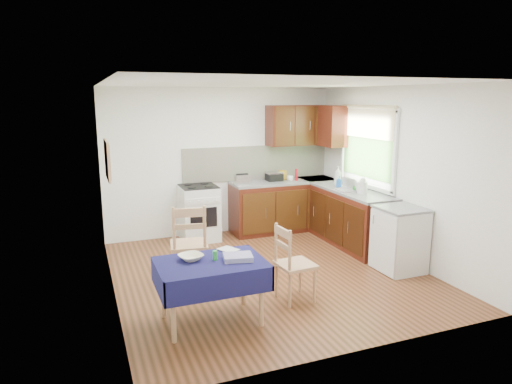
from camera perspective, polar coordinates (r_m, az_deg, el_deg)
name	(u,v)px	position (r m, az deg, el deg)	size (l,w,h in m)	color
floor	(269,273)	(6.28, 1.60, -10.05)	(4.20, 4.20, 0.00)	#452712
ceiling	(270,84)	(5.84, 1.75, 13.39)	(4.00, 4.20, 0.02)	white
wall_back	(222,162)	(7.88, -4.29, 3.82)	(4.00, 0.02, 2.50)	white
wall_front	(362,223)	(4.13, 13.12, -3.75)	(4.00, 0.02, 2.50)	white
wall_left	(109,194)	(5.49, -17.95, -0.21)	(0.02, 4.20, 2.50)	white
wall_right	(396,173)	(6.95, 17.05, 2.27)	(0.02, 4.20, 2.50)	white
base_cabinets	(314,212)	(7.79, 7.24, -2.48)	(1.90, 2.30, 0.86)	black
worktop_back	(284,182)	(8.04, 3.55, 1.31)	(1.90, 0.60, 0.04)	slate
worktop_right	(352,191)	(7.36, 11.93, 0.10)	(0.60, 1.70, 0.04)	slate
worktop_corner	(317,179)	(8.33, 7.62, 1.59)	(0.60, 0.60, 0.04)	slate
splashback	(257,163)	(8.09, 0.16, 3.69)	(2.70, 0.02, 0.60)	#F0ECCC
upper_cabinets	(310,125)	(8.13, 6.71, 8.26)	(1.20, 0.85, 0.70)	black
stove	(199,213)	(7.62, -7.14, -2.58)	(0.60, 0.61, 0.92)	silver
window	(367,141)	(7.44, 13.73, 6.15)	(0.04, 1.48, 1.26)	#325824
fridge	(400,239)	(6.53, 17.53, -5.65)	(0.58, 0.60, 0.89)	silver
corkboard	(108,160)	(5.73, -18.07, 3.81)	(0.04, 0.62, 0.47)	tan
dining_table	(211,271)	(4.82, -5.67, -9.83)	(1.11, 0.75, 0.67)	#100E3B
chair_far	(189,242)	(5.84, -8.36, -6.16)	(0.53, 0.53, 1.04)	tan
chair_near	(292,261)	(5.33, 4.54, -8.61)	(0.43, 0.43, 0.91)	tan
toaster	(242,179)	(7.63, -1.76, 1.58)	(0.25, 0.15, 0.19)	#B7B7BB
sandwich_press	(274,176)	(8.00, 2.29, 1.97)	(0.27, 0.23, 0.15)	black
sauce_bottle	(296,175)	(8.03, 5.07, 2.18)	(0.05, 0.05, 0.21)	red
yellow_packet	(283,175)	(8.11, 3.34, 2.13)	(0.12, 0.08, 0.16)	gold
dish_rack	(350,189)	(7.34, 11.70, 0.43)	(0.43, 0.32, 0.20)	#929398
kettle	(363,187)	(7.09, 13.18, 0.66)	(0.14, 0.14, 0.24)	silver
cup	(290,178)	(8.00, 4.28, 1.72)	(0.11, 0.11, 0.09)	white
soap_bottle_a	(338,176)	(7.69, 10.19, 2.02)	(0.12, 0.12, 0.32)	silver
soap_bottle_b	(339,182)	(7.53, 10.35, 1.28)	(0.08, 0.08, 0.18)	blue
soap_bottle_c	(356,186)	(7.26, 12.44, 0.69)	(0.12, 0.12, 0.15)	#217B23
plate_bowl	(191,257)	(4.84, -8.15, -8.07)	(0.25, 0.25, 0.06)	#F4EEC7
book	(223,252)	(5.04, -4.10, -7.43)	(0.16, 0.22, 0.02)	white
spice_jar	(215,255)	(4.81, -5.14, -7.90)	(0.05, 0.05, 0.10)	green
tea_towel	(238,257)	(4.81, -2.29, -8.14)	(0.30, 0.23, 0.05)	navy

